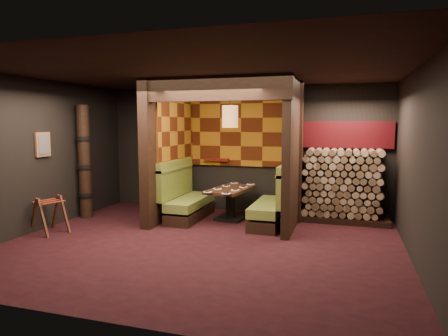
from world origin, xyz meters
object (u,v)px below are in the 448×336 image
Objects in this scene: booth_bench_left at (186,200)px; dining_table at (231,199)px; totem_column at (85,163)px; luggage_rack at (49,213)px; firewood_stack at (346,186)px; pendant_lamp at (230,117)px; booth_bench_right at (274,205)px.

dining_table is at bearing 10.51° from booth_bench_left.
totem_column is at bearing -165.25° from booth_bench_left.
luggage_rack is (-1.98, -1.78, -0.04)m from booth_bench_left.
booth_bench_left is at bearing 41.88° from luggage_rack.
firewood_stack is at bearing 25.36° from luggage_rack.
pendant_lamp is 0.53× the size of firewood_stack.
booth_bench_right is 0.92× the size of firewood_stack.
booth_bench_right is 1.19× the size of dining_table.
pendant_lamp is 1.18× the size of luggage_rack.
firewood_stack reaches higher than dining_table.
totem_column reaches higher than firewood_stack.
totem_column is at bearing -166.55° from dining_table.
totem_column is (-2.09, -0.55, 0.79)m from booth_bench_left.
firewood_stack is at bearing 14.02° from pendant_lamp.
totem_column is (-0.10, 1.23, 0.83)m from luggage_rack.
totem_column is 5.50m from firewood_stack.
luggage_rack reaches higher than dining_table.
booth_bench_left is at bearing 180.00° from booth_bench_right.
pendant_lamp is at bearing -165.98° from firewood_stack.
firewood_stack is at bearing 12.17° from booth_bench_left.
dining_table is at bearing 90.00° from pendant_lamp.
dining_table is at bearing -167.16° from firewood_stack.
luggage_rack is at bearing -146.28° from dining_table.
booth_bench_left reaches higher than luggage_rack.
firewood_stack is at bearing 12.84° from dining_table.
dining_table is 0.78× the size of firewood_stack.
totem_column is (-3.03, -0.73, 0.75)m from dining_table.
pendant_lamp is at bearing 12.55° from totem_column.
dining_table is at bearing 13.45° from totem_column.
booth_bench_right is at bearing 0.00° from booth_bench_left.
pendant_lamp reaches higher than dining_table.
firewood_stack is (5.33, 1.25, -0.44)m from totem_column.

